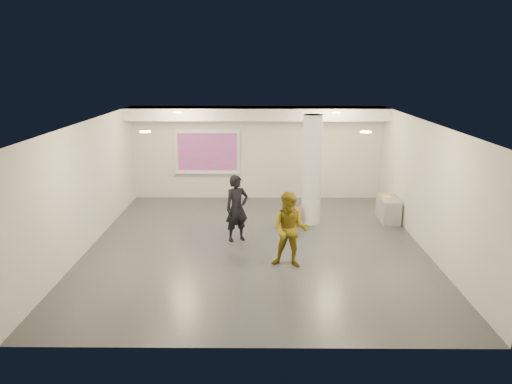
{
  "coord_description": "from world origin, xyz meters",
  "views": [
    {
      "loc": [
        0.09,
        -11.41,
        4.3
      ],
      "look_at": [
        0.0,
        0.4,
        1.25
      ],
      "focal_mm": 35.0,
      "sensor_mm": 36.0,
      "label": 1
    }
  ],
  "objects_px": {
    "credenza": "(388,209)",
    "man": "(290,230)",
    "column": "(312,170)",
    "projection_screen": "(207,152)",
    "woman": "(237,208)"
  },
  "relations": [
    {
      "from": "credenza",
      "to": "woman",
      "type": "relative_size",
      "value": 0.68
    },
    {
      "from": "column",
      "to": "woman",
      "type": "xyz_separation_m",
      "value": [
        -1.97,
        -1.41,
        -0.67
      ]
    },
    {
      "from": "credenza",
      "to": "projection_screen",
      "type": "bearing_deg",
      "value": 157.12
    },
    {
      "from": "man",
      "to": "woman",
      "type": "bearing_deg",
      "value": 138.8
    },
    {
      "from": "column",
      "to": "projection_screen",
      "type": "relative_size",
      "value": 1.43
    },
    {
      "from": "credenza",
      "to": "man",
      "type": "distance_m",
      "value": 4.49
    },
    {
      "from": "column",
      "to": "projection_screen",
      "type": "xyz_separation_m",
      "value": [
        -3.1,
        2.65,
        0.03
      ]
    },
    {
      "from": "credenza",
      "to": "man",
      "type": "bearing_deg",
      "value": -130.77
    },
    {
      "from": "credenza",
      "to": "woman",
      "type": "bearing_deg",
      "value": -156.9
    },
    {
      "from": "projection_screen",
      "to": "man",
      "type": "height_order",
      "value": "projection_screen"
    },
    {
      "from": "projection_screen",
      "to": "credenza",
      "type": "xyz_separation_m",
      "value": [
        5.32,
        -2.36,
        -1.2
      ]
    },
    {
      "from": "projection_screen",
      "to": "woman",
      "type": "distance_m",
      "value": 4.27
    },
    {
      "from": "credenza",
      "to": "woman",
      "type": "height_order",
      "value": "woman"
    },
    {
      "from": "credenza",
      "to": "column",
      "type": "bearing_deg",
      "value": -171.46
    },
    {
      "from": "credenza",
      "to": "man",
      "type": "relative_size",
      "value": 0.68
    }
  ]
}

